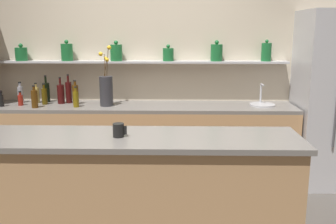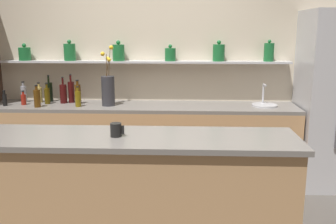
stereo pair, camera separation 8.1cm
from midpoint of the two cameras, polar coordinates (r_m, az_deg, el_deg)
The scene contains 17 objects.
back_wall_unit at distance 4.69m, azimuth -1.62°, elevation 6.53°, with size 5.20×0.28×2.60m.
back_counter_unit at distance 4.52m, azimuth -3.28°, elevation -4.66°, with size 3.59×0.62×0.92m.
island_counter at distance 2.94m, azimuth -4.41°, elevation -13.23°, with size 2.43×0.61×1.02m.
flower_vase at distance 4.39m, azimuth -8.59°, elevation 3.46°, with size 0.15×0.17×0.69m.
sink_fixture at distance 4.49m, azimuth 14.99°, elevation 1.20°, with size 0.29×0.29×0.25m.
bottle_wine_0 at distance 4.66m, azimuth -15.18°, elevation 2.76°, with size 0.08×0.08×0.32m.
bottle_wine_1 at distance 4.67m, azimuth -14.05°, elevation 3.03°, with size 0.07×0.07×0.35m.
bottle_sauce_2 at distance 4.72m, azimuth -23.18°, elevation 1.81°, with size 0.05×0.05×0.18m.
bottle_spirit_3 at distance 4.80m, azimuth -18.57°, elevation 2.58°, with size 0.07×0.07×0.24m.
bottle_spirit_4 at distance 4.50m, azimuth -18.84°, elevation 2.03°, with size 0.07×0.07×0.26m.
bottle_spirit_5 at distance 4.57m, azimuth -13.09°, elevation 2.72°, with size 0.07×0.07×0.29m.
bottle_oil_6 at distance 4.67m, azimuth -17.46°, elevation 2.42°, with size 0.06×0.06×0.25m.
bottle_sauce_7 at distance 4.71m, azimuth -20.70°, elevation 1.86°, with size 0.06×0.06×0.17m.
bottle_oil_8 at distance 4.40m, azimuth -13.04°, elevation 2.01°, with size 0.07×0.07×0.24m.
bottle_spirit_9 at distance 4.88m, azimuth -20.67°, elevation 2.66°, with size 0.07×0.07×0.25m.
bottle_wine_10 at distance 4.81m, azimuth -17.19°, elevation 2.98°, with size 0.08×0.08×0.33m.
coffee_mug at distance 2.74m, azimuth -7.08°, elevation -2.72°, with size 0.10×0.08×0.10m.
Camera 2 is at (0.38, -3.06, 1.78)m, focal length 40.00 mm.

